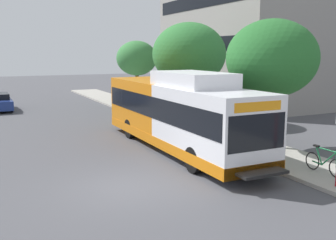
% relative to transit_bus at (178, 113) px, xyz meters
% --- Properties ---
extents(ground_plane, '(120.00, 120.00, 0.00)m').
position_rel_transit_bus_xyz_m(ground_plane, '(-3.89, 4.04, -1.70)').
color(ground_plane, '#4C4C51').
extents(sidewalk_curb, '(3.00, 56.00, 0.14)m').
position_rel_transit_bus_xyz_m(sidewalk_curb, '(3.11, 2.04, -1.63)').
color(sidewalk_curb, '#A8A399').
rests_on(sidewalk_curb, ground).
extents(transit_bus, '(2.58, 12.25, 3.65)m').
position_rel_transit_bus_xyz_m(transit_bus, '(0.00, 0.00, 0.00)').
color(transit_bus, white).
rests_on(transit_bus, ground).
extents(bicycle_parked, '(0.52, 1.76, 1.02)m').
position_rel_transit_bus_xyz_m(bicycle_parked, '(2.84, -6.04, -1.14)').
color(bicycle_parked, black).
rests_on(bicycle_parked, sidewalk_curb).
extents(street_tree_near_stop, '(4.10, 4.10, 5.81)m').
position_rel_transit_bus_xyz_m(street_tree_near_stop, '(3.75, -1.92, 2.50)').
color(street_tree_near_stop, '#4C3823').
rests_on(street_tree_near_stop, sidewalk_curb).
extents(street_tree_mid_block, '(4.68, 4.68, 6.22)m').
position_rel_transit_bus_xyz_m(street_tree_mid_block, '(4.05, 6.25, 2.66)').
color(street_tree_mid_block, '#4C3823').
rests_on(street_tree_mid_block, sidewalk_curb).
extents(street_tree_far_block, '(3.38, 3.38, 5.29)m').
position_rel_transit_bus_xyz_m(street_tree_far_block, '(3.91, 14.94, 2.28)').
color(street_tree_far_block, '#4C3823').
rests_on(street_tree_far_block, sidewalk_curb).
extents(lattice_comm_tower, '(1.10, 1.10, 27.67)m').
position_rel_transit_bus_xyz_m(lattice_comm_tower, '(15.72, 26.42, 7.46)').
color(lattice_comm_tower, '#B7B7BC').
rests_on(lattice_comm_tower, ground).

